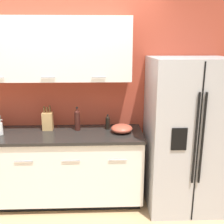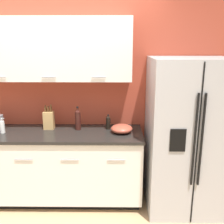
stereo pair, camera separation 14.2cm
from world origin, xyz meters
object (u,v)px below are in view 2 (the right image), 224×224
refrigerator (187,135)px  wine_bottle (78,119)px  knife_block (49,120)px  oil_bottle (108,122)px  mixing_bowl (122,129)px  soap_dispenser (2,127)px

refrigerator → wine_bottle: size_ratio=6.13×
refrigerator → knife_block: (-1.66, 0.20, 0.13)m
knife_block → oil_bottle: 0.73m
knife_block → mixing_bowl: bearing=-8.5°
refrigerator → soap_dispenser: size_ratio=9.75×
wine_bottle → soap_dispenser: 0.89m
wine_bottle → mixing_bowl: size_ratio=1.14×
refrigerator → wine_bottle: (-1.29, 0.17, 0.14)m
knife_block → wine_bottle: knife_block is taller
soap_dispenser → mixing_bowl: (1.41, 0.03, -0.03)m
refrigerator → knife_block: size_ratio=5.82×
refrigerator → oil_bottle: size_ratio=9.69×
refrigerator → knife_block: 1.67m
wine_bottle → mixing_bowl: wine_bottle is taller
wine_bottle → oil_bottle: 0.37m
wine_bottle → soap_dispenser: size_ratio=1.59×
oil_bottle → mixing_bowl: 0.21m
refrigerator → oil_bottle: refrigerator is taller
mixing_bowl → soap_dispenser: bearing=-179.0°
oil_bottle → refrigerator: bearing=-12.2°
knife_block → mixing_bowl: size_ratio=1.20×
refrigerator → mixing_bowl: bearing=175.1°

